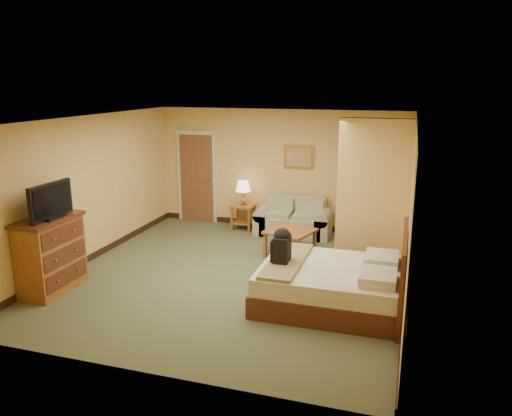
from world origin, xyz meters
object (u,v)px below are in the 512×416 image
at_px(dresser, 51,254).
at_px(bed, 337,284).
at_px(coffee_table, 290,237).
at_px(loveseat, 293,223).

height_order(dresser, bed, dresser).
bearing_deg(coffee_table, dresser, -140.03).
bearing_deg(bed, coffee_table, 121.91).
distance_m(loveseat, coffee_table, 1.36).
height_order(loveseat, bed, bed).
distance_m(loveseat, bed, 3.46).
relative_size(loveseat, dresser, 1.34).
xyz_separation_m(coffee_table, bed, (1.14, -1.83, -0.04)).
xyz_separation_m(coffee_table, dresser, (-3.15, -2.64, 0.24)).
height_order(coffee_table, bed, bed).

